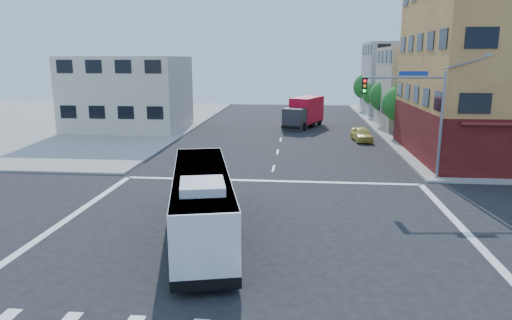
# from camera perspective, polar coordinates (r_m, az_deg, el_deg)

# --- Properties ---
(ground) EXTENTS (120.00, 120.00, 0.00)m
(ground) POSITION_cam_1_polar(r_m,az_deg,el_deg) (20.60, 0.03, -9.54)
(ground) COLOR black
(ground) RESTS_ON ground
(sidewalk_nw) EXTENTS (50.00, 50.00, 0.15)m
(sidewalk_nw) POSITION_cam_1_polar(r_m,az_deg,el_deg) (65.82, -28.65, 4.31)
(sidewalk_nw) COLOR gray
(sidewalk_nw) RESTS_ON ground
(building_east_near) EXTENTS (12.06, 10.06, 9.00)m
(building_east_near) POSITION_cam_1_polar(r_m,az_deg,el_deg) (55.21, 21.68, 8.30)
(building_east_near) COLOR tan
(building_east_near) RESTS_ON ground
(building_east_far) EXTENTS (12.06, 10.06, 10.00)m
(building_east_far) POSITION_cam_1_polar(r_m,az_deg,el_deg) (68.73, 18.52, 9.62)
(building_east_far) COLOR #AAA9A4
(building_east_far) RESTS_ON ground
(building_west) EXTENTS (12.06, 10.06, 8.00)m
(building_west) POSITION_cam_1_polar(r_m,az_deg,el_deg) (52.62, -15.64, 8.00)
(building_west) COLOR beige
(building_west) RESTS_ON ground
(signal_mast_ne) EXTENTS (7.91, 1.13, 8.07)m
(signal_mast_ne) POSITION_cam_1_polar(r_m,az_deg,el_deg) (30.63, 19.33, 6.66)
(signal_mast_ne) COLOR gray
(signal_mast_ne) RESTS_ON ground
(street_tree_a) EXTENTS (3.60, 3.60, 5.53)m
(street_tree_a) POSITION_cam_1_polar(r_m,az_deg,el_deg) (48.18, 17.70, 7.00)
(street_tree_a) COLOR #3B2615
(street_tree_a) RESTS_ON ground
(street_tree_b) EXTENTS (3.80, 3.80, 5.79)m
(street_tree_b) POSITION_cam_1_polar(r_m,az_deg,el_deg) (55.99, 16.03, 7.97)
(street_tree_b) COLOR #3B2615
(street_tree_b) RESTS_ON ground
(street_tree_c) EXTENTS (3.40, 3.40, 5.29)m
(street_tree_c) POSITION_cam_1_polar(r_m,az_deg,el_deg) (63.88, 14.74, 8.28)
(street_tree_c) COLOR #3B2615
(street_tree_c) RESTS_ON ground
(street_tree_d) EXTENTS (4.00, 4.00, 6.03)m
(street_tree_d) POSITION_cam_1_polar(r_m,az_deg,el_deg) (71.75, 13.76, 9.09)
(street_tree_d) COLOR #3B2615
(street_tree_d) RESTS_ON ground
(transit_bus) EXTENTS (4.83, 11.28, 3.27)m
(transit_bus) POSITION_cam_1_polar(r_m,az_deg,el_deg) (20.19, -6.79, -5.27)
(transit_bus) COLOR black
(transit_bus) RESTS_ON ground
(box_truck) EXTENTS (4.86, 7.86, 3.42)m
(box_truck) POSITION_cam_1_polar(r_m,az_deg,el_deg) (52.80, 6.00, 5.85)
(box_truck) COLOR #2A292F
(box_truck) RESTS_ON ground
(parked_car) EXTENTS (1.95, 4.06, 1.34)m
(parked_car) POSITION_cam_1_polar(r_m,az_deg,el_deg) (45.02, 13.07, 3.17)
(parked_car) COLOR #E4D15C
(parked_car) RESTS_ON ground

